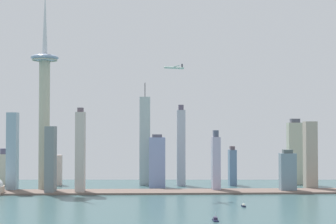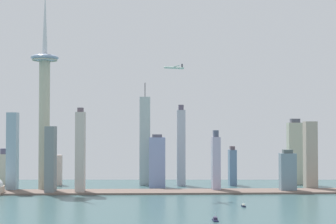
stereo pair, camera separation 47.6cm
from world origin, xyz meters
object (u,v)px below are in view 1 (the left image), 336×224
object	(u,v)px
skyscraper_6	(295,153)
airplane	(174,68)
skyscraper_3	(12,152)
skyscraper_2	(51,160)
skyscraper_11	(288,172)
boat_2	(244,206)
skyscraper_9	(58,170)
skyscraper_1	(310,155)
skyscraper_10	(145,141)
skyscraper_5	(5,168)
boat_1	(215,219)
observation_tower	(44,97)
skyscraper_12	(181,147)
skyscraper_7	(216,162)
skyscraper_0	(232,167)
skyscraper_4	(157,162)
skyscraper_8	(80,152)

from	to	relation	value
skyscraper_6	airplane	size ratio (longest dim) A/B	3.46
skyscraper_3	skyscraper_2	bearing A→B (deg)	-25.66
skyscraper_11	boat_2	bearing A→B (deg)	-123.39
skyscraper_9	skyscraper_11	world-z (taller)	skyscraper_11
skyscraper_1	skyscraper_10	bearing A→B (deg)	165.45
skyscraper_1	skyscraper_11	bearing A→B (deg)	-143.35
skyscraper_3	skyscraper_5	bearing A→B (deg)	112.88
boat_1	skyscraper_3	bearing A→B (deg)	46.64
skyscraper_5	skyscraper_1	bearing A→B (deg)	-8.03
skyscraper_1	skyscraper_9	world-z (taller)	skyscraper_1
observation_tower	skyscraper_3	xyz separation A→B (m)	(-49.02, -7.52, -88.34)
skyscraper_10	skyscraper_11	size ratio (longest dim) A/B	2.72
skyscraper_3	airplane	size ratio (longest dim) A/B	3.70
skyscraper_11	skyscraper_12	bearing A→B (deg)	150.31
skyscraper_7	airplane	distance (m)	169.57
skyscraper_11	boat_1	bearing A→B (deg)	-120.71
skyscraper_0	airplane	bearing A→B (deg)	-132.91
skyscraper_9	skyscraper_6	bearing A→B (deg)	0.16
skyscraper_10	skyscraper_9	bearing A→B (deg)	179.83
skyscraper_2	skyscraper_4	size ratio (longest dim) A/B	1.15
skyscraper_5	skyscraper_6	world-z (taller)	skyscraper_6
skyscraper_2	boat_1	size ratio (longest dim) A/B	6.73
skyscraper_4	skyscraper_5	bearing A→B (deg)	170.69
skyscraper_0	skyscraper_11	size ratio (longest dim) A/B	1.03
skyscraper_3	skyscraper_11	xyz separation A→B (m)	(441.58, -23.32, -31.54)
observation_tower	skyscraper_5	world-z (taller)	observation_tower
skyscraper_2	boat_1	bearing A→B (deg)	-46.40
skyscraper_7	airplane	size ratio (longest dim) A/B	2.86
skyscraper_7	skyscraper_10	size ratio (longest dim) A/B	0.54
skyscraper_1	skyscraper_9	xyz separation A→B (m)	(-432.19, 72.29, -29.62)
skyscraper_8	boat_2	size ratio (longest dim) A/B	10.83
skyscraper_0	skyscraper_1	distance (m)	137.09
skyscraper_7	skyscraper_2	bearing A→B (deg)	-174.37
skyscraper_8	skyscraper_10	distance (m)	153.09
skyscraper_1	skyscraper_12	bearing A→B (deg)	164.64
skyscraper_0	skyscraper_9	size ratio (longest dim) A/B	1.30
skyscraper_6	skyscraper_4	bearing A→B (deg)	-170.13
boat_1	skyscraper_1	bearing A→B (deg)	-35.31
skyscraper_2	boat_1	world-z (taller)	skyscraper_2
skyscraper_3	skyscraper_7	world-z (taller)	skyscraper_3
skyscraper_8	skyscraper_11	world-z (taller)	skyscraper_8
skyscraper_6	skyscraper_0	bearing A→B (deg)	-173.06
skyscraper_5	skyscraper_0	bearing A→B (deg)	-2.11
boat_1	airplane	bearing A→B (deg)	8.28
skyscraper_1	skyscraper_6	distance (m)	73.61
skyscraper_9	skyscraper_12	xyz separation A→B (m)	(219.49, -13.86, 41.78)
boat_2	skyscraper_1	bearing A→B (deg)	141.78
skyscraper_5	skyscraper_7	bearing A→B (deg)	-14.31
skyscraper_10	boat_2	world-z (taller)	skyscraper_10
skyscraper_9	skyscraper_1	bearing A→B (deg)	-9.50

